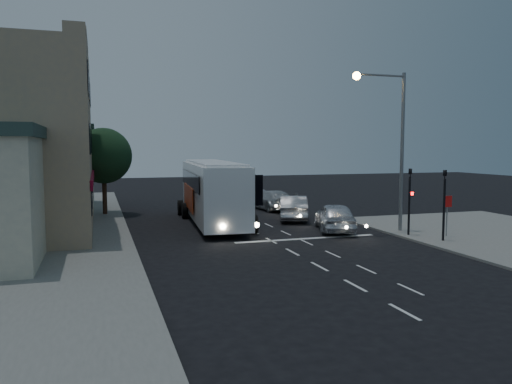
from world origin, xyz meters
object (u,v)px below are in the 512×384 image
object	(u,v)px
traffic_signal_main	(410,193)
traffic_signal_side	(444,196)
car_sedan_c	(249,194)
street_tree	(103,153)
tour_bus	(212,190)
regulatory_sign	(448,209)
car_sedan_a	(293,208)
car_suv	(335,217)
car_sedan_b	(271,200)
streetlight	(393,133)

from	to	relation	value
traffic_signal_main	traffic_signal_side	distance (m)	2.10
car_sedan_c	street_tree	xyz separation A→B (m)	(-12.58, -5.52, 3.79)
tour_bus	traffic_signal_main	world-z (taller)	traffic_signal_main
car_sedan_c	regulatory_sign	distance (m)	21.38
car_sedan_a	regulatory_sign	xyz separation A→B (m)	(5.33, -9.01, 0.77)
car_suv	street_tree	bearing A→B (deg)	-23.24
car_sedan_b	car_sedan_c	world-z (taller)	car_sedan_b
traffic_signal_main	regulatory_sign	world-z (taller)	traffic_signal_main
car_sedan_b	streetlight	distance (m)	13.50
tour_bus	car_sedan_c	bearing A→B (deg)	67.50
tour_bus	streetlight	xyz separation A→B (m)	(8.93, -6.79, 3.57)
car_sedan_c	traffic_signal_main	distance (m)	20.10
car_sedan_b	traffic_signal_side	xyz separation A→B (m)	(3.93, -15.60, 1.64)
car_sedan_b	street_tree	world-z (taller)	street_tree
car_sedan_b	streetlight	size ratio (longest dim) A/B	0.59
tour_bus	regulatory_sign	bearing A→B (deg)	-35.49
regulatory_sign	street_tree	xyz separation A→B (m)	(-17.51, 15.26, 2.90)
car_sedan_a	regulatory_sign	distance (m)	10.50
tour_bus	car_suv	xyz separation A→B (m)	(6.20, -5.19, -1.33)
traffic_signal_side	streetlight	bearing A→B (deg)	105.70
traffic_signal_main	street_tree	distance (m)	21.38
car_sedan_c	streetlight	bearing A→B (deg)	85.90
street_tree	tour_bus	bearing A→B (deg)	-42.35
car_sedan_a	traffic_signal_side	world-z (taller)	traffic_signal_side
car_suv	traffic_signal_main	size ratio (longest dim) A/B	1.20
car_suv	regulatory_sign	bearing A→B (deg)	157.22
tour_bus	street_tree	world-z (taller)	street_tree
regulatory_sign	streetlight	xyz separation A→B (m)	(-1.96, 2.44, 4.14)
tour_bus	car_sedan_b	xyz separation A→B (m)	(5.96, 5.41, -1.39)
tour_bus	car_sedan_b	size ratio (longest dim) A/B	2.48
traffic_signal_main	streetlight	distance (m)	3.61
traffic_signal_main	street_tree	bearing A→B (deg)	137.97
car_sedan_a	regulatory_sign	bearing A→B (deg)	140.51
traffic_signal_main	regulatory_sign	size ratio (longest dim) A/B	1.86
car_sedan_a	car_sedan_c	world-z (taller)	car_sedan_a
tour_bus	car_sedan_a	bearing A→B (deg)	2.57
traffic_signal_main	traffic_signal_side	xyz separation A→B (m)	(0.70, -1.98, 0.00)
tour_bus	regulatory_sign	distance (m)	14.28
car_suv	streetlight	distance (m)	5.83
car_sedan_a	street_tree	world-z (taller)	street_tree
car_suv	regulatory_sign	xyz separation A→B (m)	(4.69, -4.04, 0.76)
car_sedan_a	traffic_signal_side	size ratio (longest dim) A/B	1.23
traffic_signal_main	streetlight	world-z (taller)	streetlight
car_suv	street_tree	size ratio (longest dim) A/B	0.79
car_sedan_a	traffic_signal_main	bearing A→B (deg)	134.32
car_sedan_b	car_sedan_a	bearing A→B (deg)	79.16
car_sedan_b	regulatory_sign	bearing A→B (deg)	101.87
traffic_signal_side	car_suv	bearing A→B (deg)	126.40
car_suv	car_sedan_c	size ratio (longest dim) A/B	0.96
regulatory_sign	traffic_signal_main	bearing A→B (deg)	149.16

